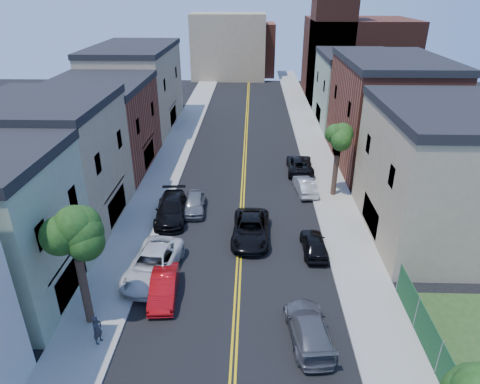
# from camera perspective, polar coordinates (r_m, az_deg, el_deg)

# --- Properties ---
(sidewalk_left) EXTENTS (3.20, 100.00, 0.15)m
(sidewalk_left) POSITION_cam_1_polar(r_m,az_deg,el_deg) (47.21, -9.01, 5.28)
(sidewalk_left) COLOR gray
(sidewalk_left) RESTS_ON ground
(sidewalk_right) EXTENTS (3.20, 100.00, 0.15)m
(sidewalk_right) POSITION_cam_1_polar(r_m,az_deg,el_deg) (46.95, 10.39, 5.06)
(sidewalk_right) COLOR gray
(sidewalk_right) RESTS_ON ground
(curb_left) EXTENTS (0.30, 100.00, 0.15)m
(curb_left) POSITION_cam_1_polar(r_m,az_deg,el_deg) (46.92, -6.90, 5.28)
(curb_left) COLOR gray
(curb_left) RESTS_ON ground
(curb_right) EXTENTS (0.30, 100.00, 0.15)m
(curb_right) POSITION_cam_1_polar(r_m,az_deg,el_deg) (46.72, 8.26, 5.11)
(curb_right) COLOR gray
(curb_right) RESTS_ON ground
(bldg_left_tan_near) EXTENTS (9.00, 10.00, 9.00)m
(bldg_left_tan_near) POSITION_cam_1_polar(r_m,az_deg,el_deg) (34.18, -24.04, 3.06)
(bldg_left_tan_near) COLOR #998466
(bldg_left_tan_near) RESTS_ON ground
(bldg_left_brick) EXTENTS (9.00, 12.00, 8.00)m
(bldg_left_brick) POSITION_cam_1_polar(r_m,az_deg,el_deg) (43.89, -18.21, 8.12)
(bldg_left_brick) COLOR brown
(bldg_left_brick) RESTS_ON ground
(bldg_left_tan_far) EXTENTS (9.00, 16.00, 9.50)m
(bldg_left_tan_far) POSITION_cam_1_polar(r_m,az_deg,el_deg) (56.63, -13.81, 13.28)
(bldg_left_tan_far) COLOR #998466
(bldg_left_tan_far) RESTS_ON ground
(bldg_right_tan) EXTENTS (9.00, 12.00, 9.00)m
(bldg_right_tan) POSITION_cam_1_polar(r_m,az_deg,el_deg) (32.71, 25.45, 1.79)
(bldg_right_tan) COLOR #998466
(bldg_right_tan) RESTS_ON ground
(bldg_right_brick) EXTENTS (9.00, 14.00, 10.00)m
(bldg_right_brick) POSITION_cam_1_polar(r_m,az_deg,el_deg) (44.96, 19.06, 9.74)
(bldg_right_brick) COLOR brown
(bldg_right_brick) RESTS_ON ground
(bldg_right_palegrn) EXTENTS (9.00, 12.00, 8.50)m
(bldg_right_palegrn) POSITION_cam_1_polar(r_m,az_deg,el_deg) (58.26, 15.20, 12.96)
(bldg_right_palegrn) COLOR gray
(bldg_right_palegrn) RESTS_ON ground
(church) EXTENTS (16.20, 14.20, 22.60)m
(church) POSITION_cam_1_polar(r_m,az_deg,el_deg) (72.75, 14.79, 17.88)
(church) COLOR #4C2319
(church) RESTS_ON ground
(backdrop_left) EXTENTS (14.00, 8.00, 12.00)m
(backdrop_left) POSITION_cam_1_polar(r_m,az_deg,el_deg) (86.17, -1.55, 18.98)
(backdrop_left) COLOR #998466
(backdrop_left) RESTS_ON ground
(backdrop_center) EXTENTS (10.00, 8.00, 10.00)m
(backdrop_center) POSITION_cam_1_polar(r_m,az_deg,el_deg) (90.13, 1.28, 18.65)
(backdrop_center) COLOR brown
(backdrop_center) RESTS_ON ground
(tree_left_mid) EXTENTS (5.20, 5.20, 9.29)m
(tree_left_mid) POSITION_cam_1_polar(r_m,az_deg,el_deg) (21.82, -21.87, -3.15)
(tree_left_mid) COLOR #38241C
(tree_left_mid) RESTS_ON sidewalk_left
(tree_right_far) EXTENTS (4.40, 4.40, 8.03)m
(tree_right_far) POSITION_cam_1_polar(r_m,az_deg,el_deg) (35.81, 13.28, 7.81)
(tree_right_far) COLOR #38241C
(tree_right_far) RESTS_ON sidewalk_right
(red_sedan) EXTENTS (1.80, 4.30, 1.38)m
(red_sedan) POSITION_cam_1_polar(r_m,az_deg,el_deg) (25.72, -10.23, -12.49)
(red_sedan) COLOR #B50C10
(red_sedan) RESTS_ON ground
(white_pickup) EXTENTS (3.38, 6.19, 1.65)m
(white_pickup) POSITION_cam_1_polar(r_m,az_deg,el_deg) (27.46, -11.64, -9.51)
(white_pickup) COLOR silver
(white_pickup) RESTS_ON ground
(grey_car_left) EXTENTS (1.91, 4.24, 1.41)m
(grey_car_left) POSITION_cam_1_polar(r_m,az_deg,el_deg) (34.44, -6.14, -1.51)
(grey_car_left) COLOR slate
(grey_car_left) RESTS_ON ground
(black_car_left) EXTENTS (2.68, 5.76, 1.63)m
(black_car_left) POSITION_cam_1_polar(r_m,az_deg,el_deg) (33.58, -9.25, -2.27)
(black_car_left) COLOR black
(black_car_left) RESTS_ON ground
(grey_car_right) EXTENTS (2.49, 5.08, 1.42)m
(grey_car_right) POSITION_cam_1_polar(r_m,az_deg,el_deg) (23.08, 9.24, -17.67)
(grey_car_right) COLOR #4F5056
(grey_car_right) RESTS_ON ground
(black_car_right) EXTENTS (1.70, 4.02, 1.36)m
(black_car_right) POSITION_cam_1_polar(r_m,az_deg,el_deg) (29.54, 9.97, -6.88)
(black_car_right) COLOR black
(black_car_right) RESTS_ON ground
(silver_car_right) EXTENTS (1.92, 4.32, 1.38)m
(silver_car_right) POSITION_cam_1_polar(r_m,az_deg,el_deg) (37.75, 8.76, 0.87)
(silver_car_right) COLOR #B1B4BA
(silver_car_right) RESTS_ON ground
(dark_car_right_far) EXTENTS (2.51, 5.28, 1.46)m
(dark_car_right_far) POSITION_cam_1_polar(r_m,az_deg,el_deg) (42.13, 8.06, 3.71)
(dark_car_right_far) COLOR black
(dark_car_right_far) RESTS_ON ground
(black_suv_lane) EXTENTS (2.78, 5.74, 1.57)m
(black_suv_lane) POSITION_cam_1_polar(r_m,az_deg,el_deg) (30.55, 1.45, -5.02)
(black_suv_lane) COLOR black
(black_suv_lane) RESTS_ON ground
(pedestrian_left) EXTENTS (0.58, 0.70, 1.63)m
(pedestrian_left) POSITION_cam_1_polar(r_m,az_deg,el_deg) (23.50, -18.68, -17.18)
(pedestrian_left) COLOR #282930
(pedestrian_left) RESTS_ON sidewalk_left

